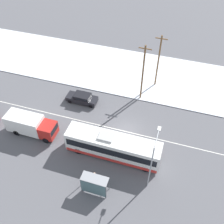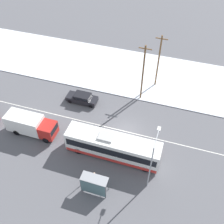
{
  "view_description": "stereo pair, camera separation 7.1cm",
  "coord_description": "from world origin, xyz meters",
  "views": [
    {
      "loc": [
        5.26,
        -22.85,
        27.28
      ],
      "look_at": [
        -2.55,
        1.69,
        1.4
      ],
      "focal_mm": 42.0,
      "sensor_mm": 36.0,
      "label": 1
    },
    {
      "loc": [
        5.33,
        -22.83,
        27.28
      ],
      "look_at": [
        -2.55,
        1.69,
        1.4
      ],
      "focal_mm": 42.0,
      "sensor_mm": 36.0,
      "label": 2
    }
  ],
  "objects": [
    {
      "name": "utility_pole_snowlot",
      "position": [
        1.8,
        11.2,
        4.62
      ],
      "size": [
        1.8,
        0.24,
        8.86
      ],
      "color": "brown",
      "rests_on": "ground_plane"
    },
    {
      "name": "city_bus",
      "position": [
        -0.57,
        -4.15,
        1.62
      ],
      "size": [
        11.69,
        2.57,
        3.32
      ],
      "color": "white",
      "rests_on": "ground_plane"
    },
    {
      "name": "pedestrian_at_stop",
      "position": [
        -1.44,
        -8.35,
        1.01
      ],
      "size": [
        0.59,
        0.26,
        1.64
      ],
      "color": "#23232D",
      "rests_on": "ground_plane"
    },
    {
      "name": "bus_shelter",
      "position": [
        -0.98,
        -9.68,
        1.68
      ],
      "size": [
        2.98,
        1.2,
        2.4
      ],
      "color": "gray",
      "rests_on": "ground_plane"
    },
    {
      "name": "box_truck",
      "position": [
        -12.09,
        -4.0,
        1.59
      ],
      "size": [
        6.78,
        2.3,
        2.86
      ],
      "color": "silver",
      "rests_on": "ground_plane"
    },
    {
      "name": "streetlamp",
      "position": [
        4.5,
        -6.4,
        4.55
      ],
      "size": [
        0.36,
        3.1,
        7.06
      ],
      "color": "#9EA3A8",
      "rests_on": "ground_plane"
    },
    {
      "name": "utility_pole_roadside",
      "position": [
        0.27,
        7.33,
        4.81
      ],
      "size": [
        1.8,
        0.24,
        9.23
      ],
      "color": "brown",
      "rests_on": "ground_plane"
    },
    {
      "name": "snow_lot",
      "position": [
        0.0,
        13.27,
        0.06
      ],
      "size": [
        80.0,
        13.02,
        0.12
      ],
      "color": "silver",
      "rests_on": "ground_plane"
    },
    {
      "name": "ground_plane",
      "position": [
        0.0,
        0.0,
        0.0
      ],
      "size": [
        120.0,
        120.0,
        0.0
      ],
      "primitive_type": "plane",
      "color": "#56565B"
    },
    {
      "name": "lane_marking_center",
      "position": [
        0.0,
        0.0,
        0.0
      ],
      "size": [
        60.0,
        0.12,
        0.0
      ],
      "color": "silver",
      "rests_on": "ground_plane"
    },
    {
      "name": "sedan_car",
      "position": [
        -7.96,
        3.75,
        0.81
      ],
      "size": [
        4.68,
        1.8,
        1.48
      ],
      "rotation": [
        0.0,
        0.0,
        3.14
      ],
      "color": "black",
      "rests_on": "ground_plane"
    }
  ]
}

